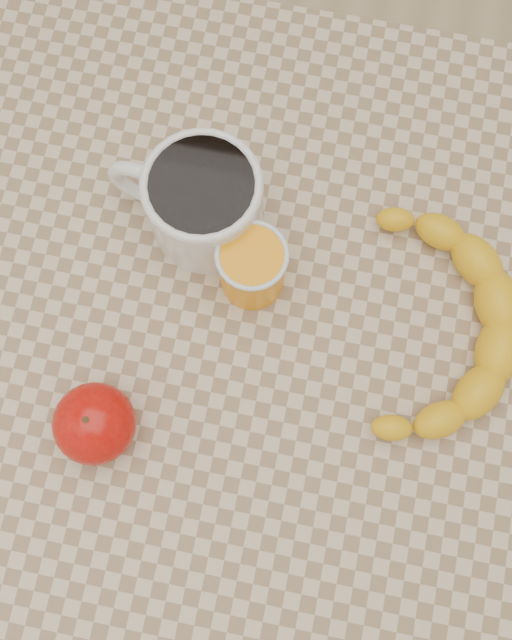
% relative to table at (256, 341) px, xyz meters
% --- Properties ---
extents(ground, '(3.00, 3.00, 0.00)m').
position_rel_table_xyz_m(ground, '(0.00, 0.00, -0.66)').
color(ground, tan).
rests_on(ground, ground).
extents(table, '(0.80, 0.80, 0.75)m').
position_rel_table_xyz_m(table, '(0.00, 0.00, 0.00)').
color(table, '#C3AB8A').
rests_on(table, ground).
extents(coffee_mug, '(0.18, 0.14, 0.10)m').
position_rel_table_xyz_m(coffee_mug, '(-0.08, 0.11, 0.14)').
color(coffee_mug, white).
rests_on(coffee_mug, table).
extents(orange_juice_glass, '(0.07, 0.07, 0.09)m').
position_rel_table_xyz_m(orange_juice_glass, '(-0.01, 0.05, 0.13)').
color(orange_juice_glass, orange).
rests_on(orange_juice_glass, table).
extents(apple, '(0.10, 0.10, 0.08)m').
position_rel_table_xyz_m(apple, '(-0.14, -0.14, 0.12)').
color(apple, '#A80505').
rests_on(apple, table).
extents(banana, '(0.24, 0.32, 0.05)m').
position_rel_table_xyz_m(banana, '(0.19, 0.03, 0.11)').
color(banana, gold).
rests_on(banana, table).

